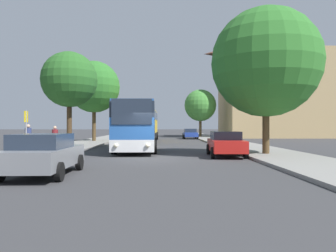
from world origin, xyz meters
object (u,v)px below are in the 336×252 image
Objects in this scene: bus_middle at (146,125)px; bus_stop_sign at (26,127)px; tree_left_near at (94,87)px; tree_right_mid at (266,62)px; parked_car_right_far at (190,134)px; tree_right_near at (200,105)px; parked_car_left_curb at (44,154)px; pedestrian_waiting_far at (28,139)px; parked_car_right_near at (226,143)px; bus_front at (137,126)px; pedestrian_waiting_near at (55,139)px; tree_left_far at (69,80)px.

bus_middle reaches higher than bus_stop_sign.
tree_left_near is 21.27m from tree_right_mid.
tree_right_near is (1.96, 5.08, 4.13)m from parked_car_right_far.
tree_right_mid is at bearing -67.14° from bus_middle.
bus_stop_sign is 0.29× the size of tree_right_mid.
tree_right_mid is (7.99, -19.49, 3.58)m from bus_middle.
tree_left_near is (-3.17, 23.80, 5.19)m from parked_car_left_curb.
pedestrian_waiting_far is (-11.64, -24.88, 0.29)m from parked_car_right_far.
parked_car_left_curb is 0.51× the size of tree_right_mid.
parked_car_left_curb is 10.66m from parked_car_right_near.
tree_right_mid reaches higher than bus_front.
parked_car_right_far is 2.30× the size of pedestrian_waiting_far.
bus_front is at bearing 46.48° from bus_stop_sign.
tree_right_mid is at bearing 95.00° from parked_car_right_far.
tree_right_mid is (13.39, 1.23, 3.78)m from bus_stop_sign.
tree_right_mid is at bearing -50.84° from tree_left_near.
bus_stop_sign reaches higher than parked_car_left_curb.
parked_car_right_near is at bearing -56.37° from tree_left_near.
parked_car_right_near is 2.70× the size of pedestrian_waiting_near.
bus_middle reaches higher than parked_car_right_near.
pedestrian_waiting_far is at bearing 64.79° from parked_car_right_far.
bus_front is at bearing -88.08° from pedestrian_waiting_near.
parked_car_right_near is (5.61, -19.62, -1.13)m from bus_middle.
bus_middle is at bearing 112.28° from tree_right_mid.
pedestrian_waiting_far is 0.23× the size of tree_left_far.
tree_right_mid reaches higher than pedestrian_waiting_far.
tree_left_near reaches higher than parked_car_left_curb.
pedestrian_waiting_far is (-1.34, -0.68, 0.06)m from pedestrian_waiting_near.
parked_car_right_near is 11.11m from bus_stop_sign.
parked_car_left_curb is at bearing -104.84° from tree_right_near.
parked_car_right_near is at bearing -174.79° from pedestrian_waiting_far.
pedestrian_waiting_near is 0.23× the size of tree_right_near.
tree_right_near reaches higher than pedestrian_waiting_near.
bus_front reaches higher than parked_car_left_curb.
tree_right_near is 0.84× the size of tree_right_mid.
tree_left_near is at bearing -150.54° from bus_middle.
parked_car_right_far is at bearing -107.74° from pedestrian_waiting_far.
parked_car_right_near is 30.73m from tree_right_near.
pedestrian_waiting_far is 14.60m from tree_right_mid.
bus_front is 1.51× the size of tree_right_near.
pedestrian_waiting_near is 0.94× the size of pedestrian_waiting_far.
bus_middle is 7.23× the size of pedestrian_waiting_near.
bus_front reaches higher than pedestrian_waiting_near.
parked_car_left_curb reaches higher than parked_car_right_far.
tree_left_far is (-5.58, 2.52, 3.65)m from bus_front.
parked_car_right_near is at bearing -33.23° from tree_left_far.
parked_car_right_far is (5.60, 20.58, -1.04)m from bus_front.
tree_left_near is 19.06m from tree_right_near.
tree_right_near is at bearing -90.88° from parked_car_right_near.
tree_left_far is at bearing 152.08° from tree_right_mid.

